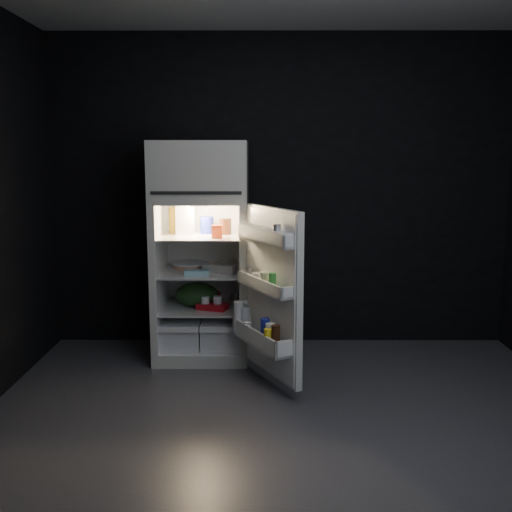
{
  "coord_description": "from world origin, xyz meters",
  "views": [
    {
      "loc": [
        -0.19,
        -3.56,
        1.68
      ],
      "look_at": [
        -0.21,
        1.0,
        0.9
      ],
      "focal_mm": 42.0,
      "sensor_mm": 36.0,
      "label": 1
    }
  ],
  "objects_px": {
    "yogurt_tray": "(212,306)",
    "milk_jug": "(185,220)",
    "egg_carton": "(219,269)",
    "refrigerator": "(202,243)",
    "fridge_door": "(269,294)"
  },
  "relations": [
    {
      "from": "yogurt_tray",
      "to": "milk_jug",
      "type": "bearing_deg",
      "value": 167.55
    },
    {
      "from": "egg_carton",
      "to": "fridge_door",
      "type": "bearing_deg",
      "value": -35.97
    },
    {
      "from": "refrigerator",
      "to": "fridge_door",
      "type": "distance_m",
      "value": 0.93
    },
    {
      "from": "fridge_door",
      "to": "egg_carton",
      "type": "xyz_separation_m",
      "value": [
        -0.39,
        0.58,
        0.07
      ]
    },
    {
      "from": "refrigerator",
      "to": "yogurt_tray",
      "type": "relative_size",
      "value": 7.33
    },
    {
      "from": "fridge_door",
      "to": "yogurt_tray",
      "type": "height_order",
      "value": "fridge_door"
    },
    {
      "from": "egg_carton",
      "to": "yogurt_tray",
      "type": "height_order",
      "value": "egg_carton"
    },
    {
      "from": "refrigerator",
      "to": "milk_jug",
      "type": "relative_size",
      "value": 7.42
    },
    {
      "from": "refrigerator",
      "to": "yogurt_tray",
      "type": "bearing_deg",
      "value": -56.09
    },
    {
      "from": "fridge_door",
      "to": "yogurt_tray",
      "type": "xyz_separation_m",
      "value": [
        -0.45,
        0.57,
        -0.24
      ]
    },
    {
      "from": "egg_carton",
      "to": "yogurt_tray",
      "type": "bearing_deg",
      "value": -144.97
    },
    {
      "from": "yogurt_tray",
      "to": "egg_carton",
      "type": "bearing_deg",
      "value": 33.56
    },
    {
      "from": "fridge_door",
      "to": "yogurt_tray",
      "type": "bearing_deg",
      "value": 128.52
    },
    {
      "from": "refrigerator",
      "to": "egg_carton",
      "type": "distance_m",
      "value": 0.28
    },
    {
      "from": "egg_carton",
      "to": "refrigerator",
      "type": "bearing_deg",
      "value": 161.05
    }
  ]
}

